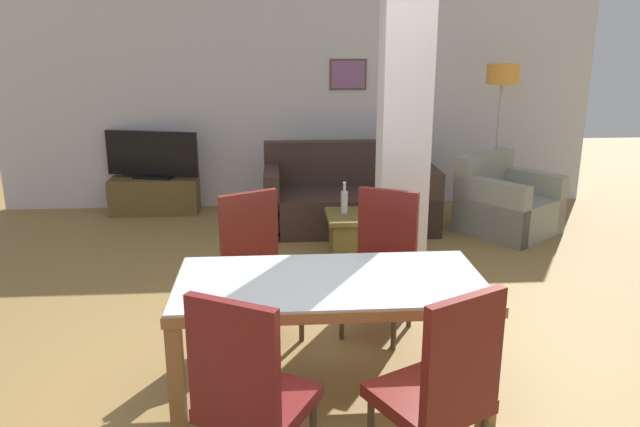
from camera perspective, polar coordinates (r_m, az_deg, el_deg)
ground_plane at (r=3.90m, az=0.91°, el=-15.98°), size 18.00×18.00×0.00m
back_wall at (r=7.65m, az=-1.91°, el=10.72°), size 7.20×0.09×2.70m
divider_pillar at (r=4.94m, az=7.65°, el=7.57°), size 0.38×0.32×2.70m
dining_table at (r=3.63m, az=0.95°, el=-8.13°), size 1.77×0.86×0.73m
dining_chair_far_right at (r=4.46m, az=5.65°, el=-4.14°), size 0.62×0.62×1.02m
dining_chair_near_right at (r=3.00m, az=11.08°, el=-15.07°), size 0.62×0.62×1.02m
dining_chair_near_left at (r=2.93m, az=-6.54°, el=-15.70°), size 0.62×0.62×1.02m
dining_chair_far_left at (r=4.39m, az=-5.74°, el=-4.47°), size 0.62×0.62×1.02m
sofa at (r=6.89m, az=2.65°, el=1.25°), size 1.85×0.93×0.91m
armchair at (r=6.98m, az=16.58°, el=0.65°), size 1.19×1.19×0.83m
coffee_table at (r=5.91m, az=3.95°, el=-2.08°), size 0.69×0.55×0.45m
bottle at (r=5.85m, az=2.24°, el=1.15°), size 0.07×0.07×0.30m
tv_stand at (r=7.70m, az=-14.85°, el=1.62°), size 1.03×0.40×0.43m
tv_screen at (r=7.60m, az=-15.11°, el=5.15°), size 1.10×0.32×0.56m
floor_lamp at (r=7.47m, az=16.29°, el=10.96°), size 0.36×0.36×1.75m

